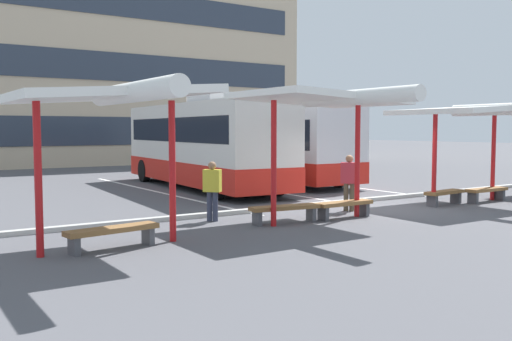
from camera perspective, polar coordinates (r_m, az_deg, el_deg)
ground_plane at (r=17.39m, az=11.80°, el=-3.72°), size 160.00×160.00×0.00m
terminal_building at (r=45.52m, az=-17.90°, el=14.06°), size 30.18×15.33×23.40m
coach_bus_0 at (r=22.75m, az=-5.45°, el=2.54°), size 3.43×11.04×3.72m
coach_bus_1 at (r=25.24m, az=1.16°, el=2.61°), size 2.76×10.23×3.63m
lane_stripe_0 at (r=21.60m, az=-9.84°, el=-2.16°), size 0.16×14.00×0.01m
lane_stripe_1 at (r=23.30m, az=-1.56°, el=-1.64°), size 0.16×14.00×0.01m
lane_stripe_2 at (r=25.42m, az=5.45°, el=-1.17°), size 0.16×14.00×0.01m
waiting_shelter_0 at (r=11.17m, az=-14.25°, el=7.11°), size 3.69×4.68×3.24m
bench_0 at (r=11.49m, az=-14.29°, el=-6.09°), size 1.92×0.67×0.45m
waiting_shelter_1 at (r=14.31m, az=7.02°, el=6.95°), size 3.77×4.83×3.31m
bench_1 at (r=14.25m, az=2.93°, el=-3.99°), size 1.90×0.66×0.45m
bench_2 at (r=15.22m, az=8.89°, el=-3.52°), size 1.75×0.43×0.45m
waiting_shelter_2 at (r=19.02m, az=21.20°, el=5.59°), size 3.99×5.18×3.19m
bench_3 at (r=18.61m, az=18.51°, el=-2.30°), size 1.66×0.59×0.45m
bench_4 at (r=19.91m, az=22.29°, el=-1.98°), size 1.75×0.43×0.45m
platform_kerb at (r=18.25m, az=9.09°, el=-3.13°), size 44.00×0.24×0.12m
waiting_passenger_0 at (r=16.49m, az=9.40°, el=-0.84°), size 0.47×0.50×1.63m
waiting_passenger_1 at (r=14.52m, az=-4.44°, el=-1.71°), size 0.46×0.48×1.54m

